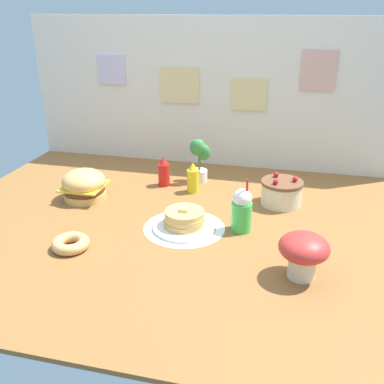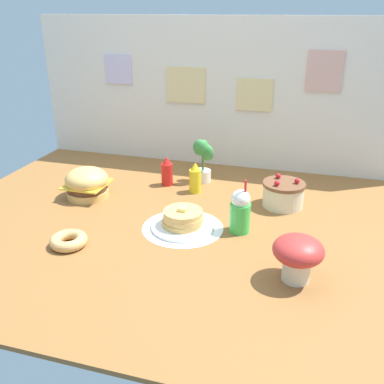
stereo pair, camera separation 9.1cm
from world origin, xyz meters
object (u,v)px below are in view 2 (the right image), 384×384
at_px(potted_plant, 203,159).
at_px(burger, 87,183).
at_px(mustard_bottle, 195,178).
at_px(ketchup_bottle, 167,172).
at_px(mushroom_stool, 298,254).
at_px(cream_soda_cup, 240,211).
at_px(layer_cake, 283,194).
at_px(pancake_stack, 183,220).
at_px(donut_pink_glaze, 69,240).

bearing_deg(potted_plant, burger, -144.33).
height_order(burger, mustard_bottle, mustard_bottle).
relative_size(burger, ketchup_bottle, 1.33).
xyz_separation_m(burger, mushroom_stool, (1.16, -0.49, 0.03)).
bearing_deg(cream_soda_cup, potted_plant, 120.31).
xyz_separation_m(cream_soda_cup, mushroom_stool, (0.28, -0.33, 0.01)).
bearing_deg(layer_cake, burger, -170.33).
height_order(pancake_stack, ketchup_bottle, ketchup_bottle).
distance_m(burger, potted_plant, 0.69).
distance_m(burger, layer_cake, 1.07).
xyz_separation_m(pancake_stack, mustard_bottle, (-0.06, 0.44, 0.04)).
relative_size(mustard_bottle, cream_soda_cup, 0.67).
relative_size(cream_soda_cup, donut_pink_glaze, 1.61).
relative_size(layer_cake, cream_soda_cup, 0.83).
relative_size(pancake_stack, mushroom_stool, 1.55).
xyz_separation_m(cream_soda_cup, potted_plant, (-0.33, 0.56, 0.04)).
bearing_deg(cream_soda_cup, donut_pink_glaze, -154.01).
relative_size(ketchup_bottle, donut_pink_glaze, 1.08).
bearing_deg(potted_plant, layer_cake, -23.83).
xyz_separation_m(pancake_stack, cream_soda_cup, (0.27, 0.04, 0.06)).
bearing_deg(pancake_stack, layer_cake, 41.43).
distance_m(ketchup_bottle, mushroom_stool, 1.11).
bearing_deg(ketchup_bottle, layer_cake, -8.85).
bearing_deg(mushroom_stool, donut_pink_glaze, -179.05).
xyz_separation_m(layer_cake, donut_pink_glaze, (-0.87, -0.68, -0.04)).
bearing_deg(ketchup_bottle, pancake_stack, -62.99).
bearing_deg(pancake_stack, cream_soda_cup, 9.48).
xyz_separation_m(mustard_bottle, mushroom_stool, (0.61, -0.72, 0.03)).
distance_m(pancake_stack, mustard_bottle, 0.44).
bearing_deg(layer_cake, ketchup_bottle, 171.15).
height_order(ketchup_bottle, mustard_bottle, same).
bearing_deg(donut_pink_glaze, mushroom_stool, 0.95).
xyz_separation_m(ketchup_bottle, donut_pink_glaze, (-0.19, -0.79, -0.06)).
bearing_deg(burger, ketchup_bottle, 37.94).
xyz_separation_m(burger, layer_cake, (1.05, 0.18, -0.01)).
bearing_deg(donut_pink_glaze, layer_cake, 38.04).
bearing_deg(potted_plant, mushroom_stool, -55.61).
bearing_deg(donut_pink_glaze, cream_soda_cup, 25.99).
relative_size(layer_cake, donut_pink_glaze, 1.34).
distance_m(ketchup_bottle, potted_plant, 0.23).
bearing_deg(donut_pink_glaze, burger, 109.82).
height_order(mustard_bottle, donut_pink_glaze, mustard_bottle).
xyz_separation_m(ketchup_bottle, mushroom_stool, (0.80, -0.77, 0.03)).
xyz_separation_m(ketchup_bottle, potted_plant, (0.19, 0.11, 0.06)).
bearing_deg(mushroom_stool, cream_soda_cup, 130.56).
distance_m(mustard_bottle, cream_soda_cup, 0.51).
bearing_deg(mustard_bottle, cream_soda_cup, -50.08).
relative_size(burger, cream_soda_cup, 0.88).
bearing_deg(cream_soda_cup, mustard_bottle, 129.92).
height_order(layer_cake, potted_plant, potted_plant).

